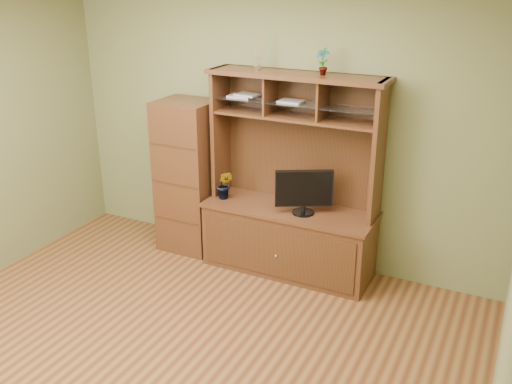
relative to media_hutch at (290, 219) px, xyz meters
The scene contains 8 objects.
room 1.94m from the media_hutch, 99.26° to the right, with size 4.54×4.04×2.74m.
media_hutch is the anchor object (origin of this frame).
monitor 0.39m from the media_hutch, 26.92° to the right, with size 0.48×0.28×0.42m.
orchid_plant 0.72m from the media_hutch, behind, with size 0.16×0.13×0.29m, color #21511B.
top_plant 1.51m from the media_hutch, 17.83° to the left, with size 0.12×0.08×0.23m, color #376623.
reed_diffuser 1.55m from the media_hutch, 168.84° to the left, with size 0.06×0.06×0.30m.
magazines 1.19m from the media_hutch, 168.30° to the left, with size 0.73×0.18×0.04m.
side_cabinet 1.16m from the media_hutch, behind, with size 0.56×0.51×1.56m.
Camera 1 is at (2.19, -2.87, 2.74)m, focal length 40.00 mm.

